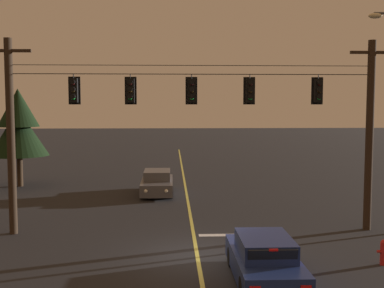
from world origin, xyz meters
The scene contains 13 objects.
ground_plane centered at (0.00, 0.00, 0.00)m, with size 180.00×180.00×0.00m, color black.
lane_centre_stripe centered at (0.00, 9.27, 0.00)m, with size 0.14×60.00×0.01m, color #D1C64C.
stop_bar_paint centered at (1.90, 2.67, 0.00)m, with size 3.40×0.36×0.01m, color silver.
signal_span_assembly centered at (0.00, 3.27, 4.08)m, with size 16.44×0.32×7.87m.
traffic_light_leftmost centered at (-4.78, 3.25, 5.81)m, with size 0.48×0.41×1.22m.
traffic_light_left_inner centered at (-2.53, 3.25, 5.81)m, with size 0.48×0.41×1.22m.
traffic_light_centre centered at (-0.06, 3.25, 5.81)m, with size 0.48×0.41×1.22m.
traffic_light_right_inner centered at (2.31, 3.25, 5.81)m, with size 0.48×0.41×1.22m.
traffic_light_rightmost centered at (5.12, 3.25, 5.81)m, with size 0.48×0.41×1.22m.
car_waiting_near_lane centered at (1.85, -2.41, 0.65)m, with size 1.80×4.33×1.39m.
car_oncoming_lead centered at (-1.72, 11.69, 0.65)m, with size 1.80×4.42×1.39m.
tree_verge_near centered at (-10.62, 14.71, 3.91)m, with size 3.72×3.72×6.27m.
fire_hydrant centered at (6.05, -1.11, 0.44)m, with size 0.44×0.22×0.84m.
Camera 1 is at (-0.89, -16.06, 5.24)m, focal length 44.56 mm.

